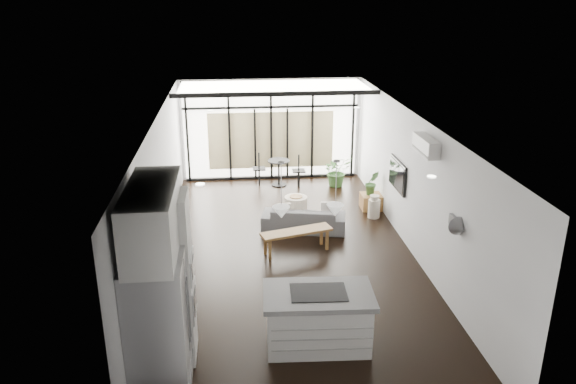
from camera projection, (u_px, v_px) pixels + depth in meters
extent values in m
cube|color=black|center=(289.00, 255.00, 11.41)|extent=(5.00, 10.00, 0.00)
cube|color=white|center=(290.00, 119.00, 10.45)|extent=(5.00, 10.00, 0.00)
cube|color=silver|center=(159.00, 195.00, 10.69)|extent=(0.02, 10.00, 2.80)
cube|color=silver|center=(414.00, 186.00, 11.17)|extent=(0.02, 10.00, 2.80)
cube|color=silver|center=(271.00, 129.00, 15.61)|extent=(5.00, 0.02, 2.80)
cube|color=silver|center=(336.00, 341.00, 6.26)|extent=(5.00, 0.02, 2.80)
cube|color=black|center=(271.00, 130.00, 15.49)|extent=(5.00, 0.20, 2.80)
cube|color=white|center=(273.00, 86.00, 14.20)|extent=(4.70, 1.90, 0.06)
cube|color=#CEBE8A|center=(271.00, 140.00, 15.66)|extent=(3.50, 0.02, 1.60)
cube|color=silver|center=(318.00, 319.00, 8.40)|extent=(1.68, 1.05, 0.89)
cube|color=black|center=(319.00, 292.00, 8.25)|extent=(0.86, 0.60, 0.01)
cube|color=gray|center=(158.00, 327.00, 7.28)|extent=(0.75, 0.94, 1.94)
cube|color=silver|center=(169.00, 279.00, 7.87)|extent=(0.65, 0.69, 2.53)
cube|color=silver|center=(153.00, 219.00, 7.13)|extent=(0.62, 1.75, 0.86)
cone|color=white|center=(281.00, 212.00, 8.21)|extent=(0.26, 0.26, 0.18)
cone|color=white|center=(335.00, 210.00, 8.28)|extent=(0.26, 0.26, 0.18)
imported|color=#545356|center=(304.00, 215.00, 12.47)|extent=(1.92, 0.91, 0.72)
cube|color=brown|center=(296.00, 241.00, 11.46)|extent=(1.52, 0.76, 0.47)
cylinder|color=beige|center=(296.00, 205.00, 13.39)|extent=(0.65, 0.65, 0.44)
cube|color=brown|center=(371.00, 202.00, 13.73)|extent=(0.49, 0.49, 0.37)
imported|color=#355E2A|center=(337.00, 174.00, 15.27)|extent=(0.98, 1.04, 0.66)
imported|color=#355E2A|center=(372.00, 189.00, 13.62)|extent=(0.38, 0.63, 0.27)
cylinder|color=beige|center=(374.00, 206.00, 13.17)|extent=(0.31, 0.31, 0.55)
cube|color=black|center=(279.00, 173.00, 15.29)|extent=(1.64, 1.01, 0.74)
cube|color=black|center=(398.00, 175.00, 12.14)|extent=(0.05, 1.10, 0.65)
cube|color=silver|center=(426.00, 146.00, 10.05)|extent=(0.22, 0.90, 0.30)
cube|color=black|center=(157.00, 196.00, 10.18)|extent=(0.04, 0.70, 0.90)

